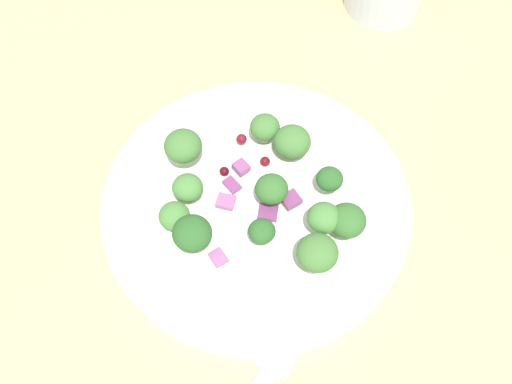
{
  "coord_description": "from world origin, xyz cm",
  "views": [
    {
      "loc": [
        -21.94,
        17.15,
        45.79
      ],
      "look_at": [
        -2.15,
        0.81,
        2.7
      ],
      "focal_mm": 48.67,
      "sensor_mm": 36.0,
      "label": 1
    }
  ],
  "objects_px": {
    "broccoli_floret_2": "(347,221)",
    "broccoli_floret_1": "(317,253)",
    "plate": "(256,205)",
    "broccoli_floret_0": "(262,232)"
  },
  "relations": [
    {
      "from": "broccoli_floret_2",
      "to": "broccoli_floret_1",
      "type": "bearing_deg",
      "value": 100.29
    },
    {
      "from": "broccoli_floret_1",
      "to": "broccoli_floret_2",
      "type": "xyz_separation_m",
      "value": [
        0.01,
        -0.03,
        -0.0
      ]
    },
    {
      "from": "plate",
      "to": "broccoli_floret_1",
      "type": "distance_m",
      "value": 0.07
    },
    {
      "from": "plate",
      "to": "broccoli_floret_2",
      "type": "distance_m",
      "value": 0.07
    },
    {
      "from": "broccoli_floret_1",
      "to": "broccoli_floret_0",
      "type": "bearing_deg",
      "value": 23.27
    },
    {
      "from": "broccoli_floret_0",
      "to": "broccoli_floret_2",
      "type": "height_order",
      "value": "broccoli_floret_2"
    },
    {
      "from": "broccoli_floret_1",
      "to": "broccoli_floret_2",
      "type": "relative_size",
      "value": 1.07
    },
    {
      "from": "plate",
      "to": "broccoli_floret_2",
      "type": "bearing_deg",
      "value": -152.05
    },
    {
      "from": "broccoli_floret_0",
      "to": "broccoli_floret_2",
      "type": "xyz_separation_m",
      "value": [
        -0.03,
        -0.05,
        0.0
      ]
    },
    {
      "from": "plate",
      "to": "broccoli_floret_0",
      "type": "distance_m",
      "value": 0.04
    }
  ]
}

